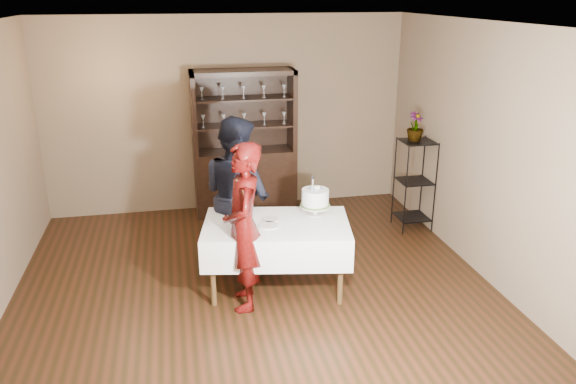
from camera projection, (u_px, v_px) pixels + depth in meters
name	position (u px, v px, depth m)	size (l,w,h in m)	color
floor	(256.00, 288.00, 5.97)	(5.00, 5.00, 0.00)	black
ceiling	(250.00, 24.00, 5.06)	(5.00, 5.00, 0.00)	silver
back_wall	(227.00, 115.00, 7.82)	(5.00, 0.02, 2.70)	brown
wall_right	(485.00, 153.00, 5.99)	(0.02, 5.00, 2.70)	brown
china_hutch	(245.00, 166.00, 7.86)	(1.40, 0.48, 2.00)	black
plant_etagere	(414.00, 181.00, 7.29)	(0.42, 0.42, 1.20)	black
cake_table	(276.00, 239.00, 5.80)	(1.63, 1.17, 0.74)	silver
woman	(244.00, 227.00, 5.39)	(0.61, 0.40, 1.68)	#370506
man	(237.00, 194.00, 6.18)	(0.85, 0.66, 1.74)	black
cake	(315.00, 199.00, 5.90)	(0.34, 0.34, 0.44)	beige
plate_near	(268.00, 226.00, 5.66)	(0.21, 0.21, 0.01)	beige
plate_far	(270.00, 220.00, 5.81)	(0.17, 0.17, 0.01)	beige
potted_plant	(415.00, 127.00, 7.06)	(0.21, 0.21, 0.37)	#4A6A32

